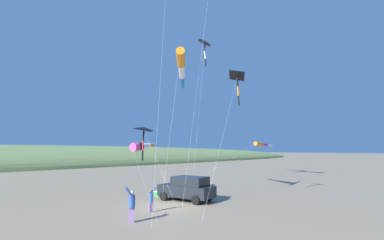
# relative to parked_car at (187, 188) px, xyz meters

# --- Properties ---
(ground_plane) EXTENTS (600.00, 600.00, 0.00)m
(ground_plane) POSITION_rel_parked_car_xyz_m (-0.43, 2.39, -0.95)
(ground_plane) COLOR gray
(dune_ridge_grassy) EXTENTS (28.00, 240.00, 9.73)m
(dune_ridge_grassy) POSITION_rel_parked_car_xyz_m (54.57, 2.39, -0.95)
(dune_ridge_grassy) COLOR #6B844C
(dune_ridge_grassy) RESTS_ON ground_plane
(parked_car) EXTENTS (4.59, 2.78, 1.85)m
(parked_car) POSITION_rel_parked_car_xyz_m (0.00, 0.00, 0.00)
(parked_car) COLOR black
(parked_car) RESTS_ON ground_plane
(cooler_box) EXTENTS (0.62, 0.42, 0.42)m
(cooler_box) POSITION_rel_parked_car_xyz_m (3.26, 0.32, -0.74)
(cooler_box) COLOR green
(cooler_box) RESTS_ON ground_plane
(person_adult_flyer) EXTENTS (0.63, 0.67, 1.87)m
(person_adult_flyer) POSITION_rel_parked_car_xyz_m (-2.45, 6.48, 0.06)
(person_adult_flyer) COLOR #8E6B9E
(person_adult_flyer) RESTS_ON ground_plane
(person_child_green_jacket) EXTENTS (0.42, 0.51, 1.54)m
(person_child_green_jacket) POSITION_rel_parked_car_xyz_m (-1.17, 4.24, -0.11)
(person_child_green_jacket) COLOR #8E6B9E
(person_child_green_jacket) RESTS_ON ground_plane
(kite_delta_striped_overhead) EXTENTS (7.25, 9.66, 17.38)m
(kite_delta_striped_overhead) POSITION_rel_parked_car_xyz_m (6.40, -8.99, 15.88)
(kite_delta_striped_overhead) COLOR black
(kite_delta_striped_overhead) RESTS_ON ground_plane
(kite_windsock_blue_topmost) EXTENTS (4.85, 6.33, 11.70)m
(kite_windsock_blue_topmost) POSITION_rel_parked_car_xyz_m (0.81, -0.05, 9.91)
(kite_windsock_blue_topmost) COLOR orange
(kite_windsock_blue_topmost) RESTS_ON ground_plane
(kite_windsock_teal_far_right) EXTENTS (13.02, 8.98, 4.60)m
(kite_windsock_teal_far_right) POSITION_rel_parked_car_xyz_m (8.06, -1.04, 3.24)
(kite_windsock_teal_far_right) COLOR #EF4C93
(kite_windsock_teal_far_right) RESTS_ON ground_plane
(kite_windsock_long_streamer_right) EXTENTS (4.06, 12.04, 4.66)m
(kite_windsock_long_streamer_right) POSITION_rel_parked_car_xyz_m (-0.79, -9.43, 3.46)
(kite_windsock_long_streamer_right) COLOR orange
(kite_windsock_long_streamer_right) RESTS_ON ground_plane
(kite_delta_purple_drifting) EXTENTS (3.27, 7.40, 10.12)m
(kite_delta_purple_drifting) POSITION_rel_parked_car_xyz_m (-3.05, -2.56, 8.69)
(kite_delta_purple_drifting) COLOR black
(kite_delta_purple_drifting) RESTS_ON ground_plane
(kite_delta_orange_high_right) EXTENTS (7.61, 2.96, 6.05)m
(kite_delta_orange_high_right) POSITION_rel_parked_car_xyz_m (4.81, 0.79, 4.70)
(kite_delta_orange_high_right) COLOR black
(kite_delta_orange_high_right) RESTS_ON ground_plane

